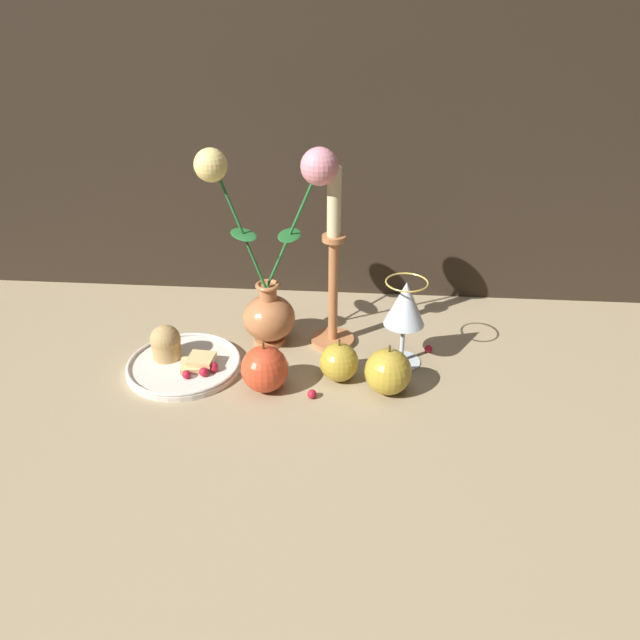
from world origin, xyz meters
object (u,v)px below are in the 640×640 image
Objects in this scene: apple_near_glass at (339,362)px; candlestick at (333,275)px; apple_at_table_edge at (388,372)px; vase at (271,273)px; plate_with_pastries at (180,359)px; apple_beside_vase at (265,369)px; wine_glass at (405,307)px.

candlestick is at bearing 98.62° from apple_near_glass.
candlestick is 4.38× the size of apple_near_glass.
apple_near_glass is 0.09m from apple_at_table_edge.
plate_with_pastries is (-0.16, -0.10, -0.13)m from vase.
vase is 1.84× the size of plate_with_pastries.
apple_at_table_edge reaches higher than plate_with_pastries.
apple_beside_vase is at bearing -177.45° from apple_at_table_edge.
apple_beside_vase is at bearing -162.18° from apple_near_glass.
wine_glass reaches higher than apple_beside_vase.
apple_beside_vase reaches higher than apple_at_table_edge.
apple_beside_vase is 0.21m from apple_at_table_edge.
wine_glass is 0.15m from candlestick.
candlestick is (-0.13, 0.06, 0.03)m from wine_glass.
apple_near_glass is (0.29, -0.01, 0.02)m from plate_with_pastries.
apple_beside_vase is at bearing -87.00° from vase.
apple_beside_vase is at bearing -156.52° from wine_glass.
apple_near_glass is (0.02, -0.12, -0.11)m from candlestick.
apple_beside_vase is (0.01, -0.15, -0.11)m from vase.
candlestick is at bearing 5.34° from vase.
apple_near_glass is at bearing -81.38° from candlestick.
wine_glass is at bearing 73.80° from apple_at_table_edge.
plate_with_pastries is 0.58× the size of candlestick.
wine_glass is 0.27m from apple_beside_vase.
candlestick is 0.22m from apple_beside_vase.
apple_near_glass is (0.12, 0.04, -0.01)m from apple_beside_vase.
apple_at_table_edge is (0.21, 0.01, -0.00)m from apple_beside_vase.
apple_beside_vase is at bearing -123.34° from candlestick.
apple_at_table_edge is at bearing 2.55° from apple_beside_vase.
plate_with_pastries is at bearing 173.12° from apple_at_table_edge.
plate_with_pastries is at bearing -173.13° from wine_glass.
candlestick is 0.16m from apple_near_glass.
plate_with_pastries is 0.17m from apple_beside_vase.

